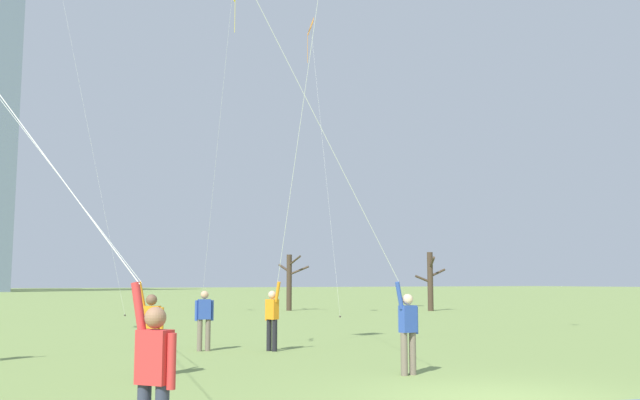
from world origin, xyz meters
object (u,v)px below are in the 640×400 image
(kite_flyer_foreground_left_red, at_px, (63,237))
(bare_tree_center, at_px, (289,280))
(kite_flyer_midfield_left_pink, at_px, (287,214))
(bystander_watching_nearby, at_px, (204,317))
(kite_flyer_foreground_right_green, at_px, (83,234))
(distant_kite_low_near_trees_yellow, at_px, (231,13))
(kite_flyer_midfield_right_teal, at_px, (308,125))
(distant_kite_high_overhead_orange, at_px, (312,42))
(bare_tree_leftmost, at_px, (430,280))

(kite_flyer_foreground_left_red, xyz_separation_m, bare_tree_center, (18.25, 32.64, -0.40))
(kite_flyer_midfield_left_pink, distance_m, bystander_watching_nearby, 3.66)
(kite_flyer_foreground_right_green, xyz_separation_m, kite_flyer_foreground_left_red, (-1.28, -6.89, -0.49))
(kite_flyer_midfield_left_pink, xyz_separation_m, distant_kite_low_near_trees_yellow, (3.50, 14.07, 11.19))
(kite_flyer_midfield_right_teal, relative_size, distant_kite_high_overhead_orange, 1.14)
(kite_flyer_foreground_left_red, bearing_deg, kite_flyer_midfield_left_pink, 51.28)
(bare_tree_center, bearing_deg, kite_flyer_foreground_right_green, -123.39)
(kite_flyer_foreground_left_red, relative_size, bystander_watching_nearby, 8.88)
(kite_flyer_midfield_right_teal, xyz_separation_m, distant_kite_low_near_trees_yellow, (5.39, 19.05, 10.00))
(kite_flyer_foreground_left_red, distance_m, distant_kite_high_overhead_orange, 34.45)
(bare_tree_leftmost, relative_size, bare_tree_center, 1.04)
(kite_flyer_foreground_right_green, bearing_deg, kite_flyer_foreground_left_red, -100.53)
(kite_flyer_midfield_right_teal, xyz_separation_m, bystander_watching_nearby, (0.25, 6.73, -3.95))
(bystander_watching_nearby, distance_m, bare_tree_leftmost, 27.65)
(kite_flyer_midfield_left_pink, distance_m, distant_kite_low_near_trees_yellow, 18.32)
(bystander_watching_nearby, relative_size, distant_kite_high_overhead_orange, 0.09)
(kite_flyer_foreground_left_red, relative_size, bare_tree_center, 3.99)
(kite_flyer_midfield_right_teal, height_order, kite_flyer_midfield_left_pink, kite_flyer_midfield_left_pink)
(distant_kite_low_near_trees_yellow, bearing_deg, kite_flyer_foreground_left_red, -114.42)
(bystander_watching_nearby, relative_size, bare_tree_leftmost, 0.43)
(kite_flyer_midfield_left_pink, bearing_deg, distant_kite_low_near_trees_yellow, 76.05)
(kite_flyer_midfield_left_pink, bearing_deg, bare_tree_leftmost, 45.43)
(bare_tree_leftmost, bearing_deg, kite_flyer_midfield_right_teal, -130.80)
(kite_flyer_foreground_left_red, relative_size, bare_tree_leftmost, 3.84)
(kite_flyer_foreground_right_green, bearing_deg, bare_tree_center, 56.61)
(kite_flyer_midfield_right_teal, xyz_separation_m, kite_flyer_foreground_left_red, (-4.78, -3.36, -2.49))
(kite_flyer_foreground_left_red, height_order, bare_tree_center, kite_flyer_foreground_left_red)
(kite_flyer_midfield_left_pink, relative_size, bystander_watching_nearby, 12.40)
(kite_flyer_foreground_left_red, bearing_deg, bare_tree_leftmost, 47.06)
(kite_flyer_foreground_right_green, height_order, kite_flyer_midfield_left_pink, kite_flyer_midfield_left_pink)
(kite_flyer_foreground_left_red, height_order, bystander_watching_nearby, kite_flyer_foreground_left_red)
(distant_kite_low_near_trees_yellow, bearing_deg, bare_tree_leftmost, 19.43)
(kite_flyer_midfield_left_pink, relative_size, distant_kite_high_overhead_orange, 1.15)
(kite_flyer_foreground_left_red, bearing_deg, bystander_watching_nearby, 63.48)
(kite_flyer_foreground_right_green, distance_m, kite_flyer_midfield_right_teal, 5.36)
(kite_flyer_foreground_left_red, xyz_separation_m, bare_tree_leftmost, (26.07, 28.01, -0.41))
(distant_kite_high_overhead_orange, xyz_separation_m, bare_tree_leftmost, (9.16, 1.20, -13.90))
(kite_flyer_foreground_left_red, height_order, distant_kite_low_near_trees_yellow, distant_kite_low_near_trees_yellow)
(bystander_watching_nearby, bearing_deg, kite_flyer_midfield_left_pink, -46.92)
(bystander_watching_nearby, distance_m, bare_tree_center, 26.16)
(kite_flyer_foreground_right_green, relative_size, kite_flyer_foreground_left_red, 0.99)
(bare_tree_leftmost, xyz_separation_m, bare_tree_center, (-7.82, 4.63, 0.01))
(kite_flyer_midfield_right_teal, height_order, bare_tree_center, kite_flyer_midfield_right_teal)
(distant_kite_high_overhead_orange, relative_size, bare_tree_center, 4.86)
(kite_flyer_foreground_right_green, xyz_separation_m, distant_kite_high_overhead_orange, (15.62, 19.92, 13.00))
(kite_flyer_midfield_right_teal, bearing_deg, distant_kite_high_overhead_orange, 62.67)
(kite_flyer_midfield_right_teal, relative_size, bystander_watching_nearby, 12.32)
(distant_kite_high_overhead_orange, bearing_deg, distant_kite_low_near_trees_yellow, -146.78)
(kite_flyer_midfield_left_pink, height_order, bystander_watching_nearby, kite_flyer_midfield_left_pink)
(bystander_watching_nearby, height_order, distant_kite_low_near_trees_yellow, distant_kite_low_near_trees_yellow)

